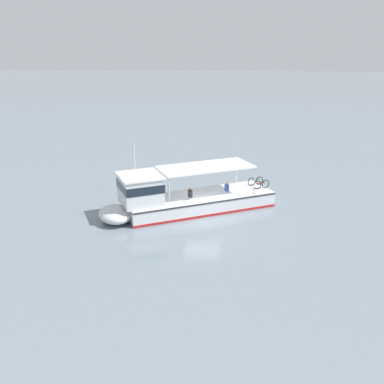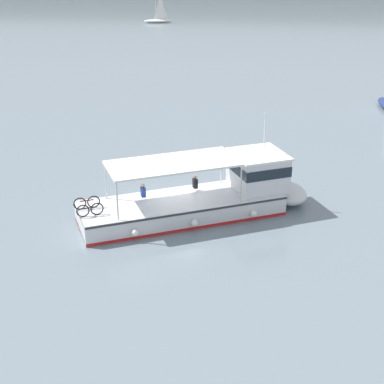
# 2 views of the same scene
# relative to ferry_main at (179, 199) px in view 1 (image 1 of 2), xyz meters

# --- Properties ---
(ground_plane) EXTENTS (400.00, 400.00, 0.00)m
(ground_plane) POSITION_rel_ferry_main_xyz_m (-1.77, 0.79, -1.01)
(ground_plane) COLOR slate
(ferry_main) EXTENTS (12.75, 8.46, 5.32)m
(ferry_main) POSITION_rel_ferry_main_xyz_m (0.00, 0.00, 0.00)
(ferry_main) COLOR silver
(ferry_main) RESTS_ON ground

